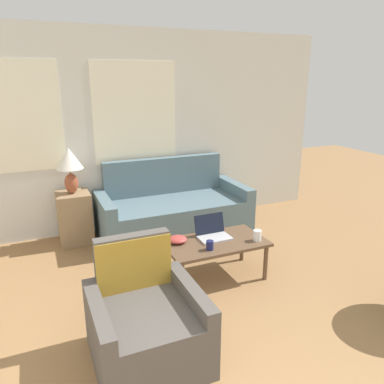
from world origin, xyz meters
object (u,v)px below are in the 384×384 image
(couch, at_px, (172,211))
(cup_yellow, at_px, (210,245))
(coffee_table, at_px, (215,245))
(cup_navy, at_px, (257,235))
(laptop, at_px, (213,233))
(table_lamp, at_px, (69,163))
(snack_bowl, at_px, (178,239))
(armchair, at_px, (146,324))

(couch, xyz_separation_m, cup_yellow, (-0.17, -1.49, 0.17))
(coffee_table, xyz_separation_m, cup_yellow, (-0.13, -0.15, 0.09))
(couch, xyz_separation_m, cup_navy, (0.36, -1.49, 0.18))
(couch, xyz_separation_m, laptop, (-0.02, -1.23, 0.18))
(table_lamp, relative_size, laptop, 1.71)
(table_lamp, height_order, cup_navy, table_lamp)
(laptop, height_order, cup_yellow, laptop)
(cup_navy, xyz_separation_m, snack_bowl, (-0.76, 0.28, -0.02))
(laptop, xyz_separation_m, snack_bowl, (-0.38, 0.03, -0.02))
(cup_navy, height_order, cup_yellow, cup_navy)
(cup_navy, relative_size, snack_bowl, 0.59)
(couch, relative_size, cup_navy, 17.77)
(cup_yellow, bearing_deg, coffee_table, 47.66)
(armchair, relative_size, cup_yellow, 9.34)
(couch, height_order, snack_bowl, couch)
(laptop, height_order, snack_bowl, laptop)
(cup_yellow, height_order, snack_bowl, cup_yellow)
(cup_yellow, bearing_deg, cup_navy, 0.11)
(couch, relative_size, cup_yellow, 21.17)
(coffee_table, height_order, cup_yellow, cup_yellow)
(laptop, bearing_deg, table_lamp, 131.24)
(cup_navy, xyz_separation_m, cup_yellow, (-0.53, -0.00, -0.01))
(laptop, height_order, cup_navy, laptop)
(couch, distance_m, cup_navy, 1.54)
(table_lamp, height_order, laptop, table_lamp)
(laptop, xyz_separation_m, cup_navy, (0.38, -0.25, 0.00))
(table_lamp, relative_size, cup_yellow, 6.08)
(cup_yellow, relative_size, snack_bowl, 0.49)
(cup_yellow, bearing_deg, table_lamp, 122.92)
(armchair, distance_m, coffee_table, 1.27)
(armchair, relative_size, cup_navy, 7.84)
(cup_navy, bearing_deg, armchair, -154.33)
(cup_navy, height_order, snack_bowl, cup_navy)
(coffee_table, relative_size, cup_navy, 9.31)
(armchair, height_order, table_lamp, table_lamp)
(laptop, bearing_deg, armchair, -137.62)
(cup_navy, bearing_deg, cup_yellow, -179.89)
(table_lamp, xyz_separation_m, laptop, (1.22, -1.39, -0.55))
(coffee_table, relative_size, cup_yellow, 11.10)
(snack_bowl, bearing_deg, cup_navy, -20.26)
(coffee_table, bearing_deg, table_lamp, 128.73)
(snack_bowl, bearing_deg, armchair, -123.45)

